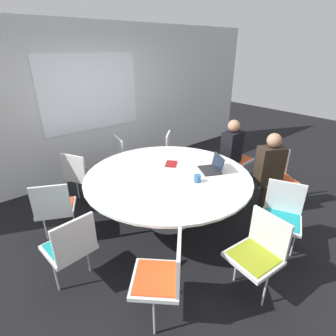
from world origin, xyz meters
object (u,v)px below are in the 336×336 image
chair_8 (259,250)px  person_0 (270,167)px  chair_3 (127,156)px  chair_4 (81,173)px  chair_1 (235,155)px  chair_7 (164,274)px  spiral_notebook (171,164)px  chair_6 (71,245)px  laptop (213,167)px  chair_0 (279,175)px  person_1 (232,149)px  coffee_cup (197,178)px  chair_2 (175,151)px  chair_5 (55,206)px  chair_9 (282,213)px

chair_8 → person_0: (1.39, 0.75, 0.19)m
chair_3 → chair_4: size_ratio=1.00×
chair_1 → person_0: person_0 is taller
chair_7 → spiral_notebook: 1.79m
chair_6 → person_0: (2.75, -0.47, 0.19)m
laptop → chair_8: bearing=-1.3°
chair_0 → laptop: bearing=3.5°
person_1 → chair_0: bearing=91.2°
chair_8 → coffee_cup: bearing=-6.6°
chair_0 → chair_3: size_ratio=1.00×
chair_2 → chair_8: size_ratio=1.00×
chair_4 → laptop: (1.26, -1.54, 0.28)m
chair_2 → chair_5: (-2.33, -0.44, 0.00)m
chair_8 → person_1: size_ratio=0.71×
chair_5 → person_0: bearing=0.9°
chair_0 → chair_6: (-3.01, 0.51, 0.00)m
chair_5 → laptop: bearing=1.8°
chair_8 → laptop: laptop is taller
person_1 → spiral_notebook: (-1.25, 0.12, 0.05)m
chair_1 → person_1: (-0.23, -0.10, 0.19)m
chair_1 → chair_5: 3.07m
person_0 → person_1: same height
chair_6 → spiral_notebook: chair_6 is taller
coffee_cup → chair_7: bearing=-147.5°
spiral_notebook → coffee_cup: bearing=-98.2°
chair_0 → person_0: bearing=19.1°
spiral_notebook → laptop: bearing=-58.6°
chair_9 → chair_6: bearing=37.9°
person_1 → chair_3: bearing=-50.6°
chair_3 → person_0: 2.40m
chair_0 → chair_6: same height
chair_2 → chair_5: size_ratio=1.00×
chair_6 → chair_3: bearing=39.0°
chair_5 → spiral_notebook: (1.56, -0.35, 0.24)m
chair_0 → coffee_cup: size_ratio=9.30×
chair_3 → spiral_notebook: bearing=12.7°
coffee_cup → person_0: bearing=-14.8°
person_0 → laptop: bearing=-1.0°
chair_1 → coffee_cup: size_ratio=9.30×
chair_6 → person_1: size_ratio=0.71×
chair_6 → chair_7: 0.99m
chair_2 → laptop: 1.41m
chair_6 → chair_1: bearing=1.7°
spiral_notebook → coffee_cup: coffee_cup is taller
person_0 → spiral_notebook: 1.42m
chair_9 → laptop: size_ratio=2.17×
chair_4 → chair_8: size_ratio=1.00×
chair_8 → chair_1: bearing=-42.2°
coffee_cup → chair_1: bearing=20.7°
chair_6 → chair_7: bearing=-67.2°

